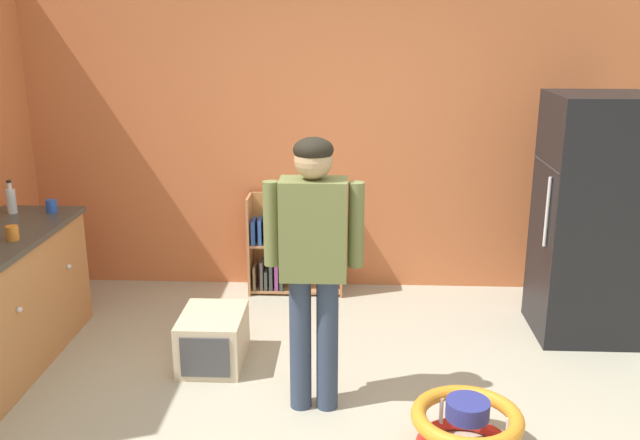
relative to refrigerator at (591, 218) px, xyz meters
name	(u,v)px	position (x,y,z in m)	size (l,w,h in m)	color
ground_plane	(324,431)	(-1.87, -1.41, -0.89)	(12.00, 12.00, 0.00)	#AAA692
back_wall	(335,133)	(-1.87, 0.92, 0.46)	(5.20, 0.06, 2.70)	#CB6E40
refrigerator	(591,218)	(0.00, 0.00, 0.00)	(0.73, 0.68, 1.78)	black
bookshelf	(289,250)	(-2.26, 0.73, -0.53)	(0.80, 0.28, 0.85)	#B8794C
standing_person	(314,250)	(-1.94, -1.15, 0.11)	(0.57, 0.22, 1.65)	#303C55
baby_walker	(466,428)	(-1.10, -1.59, -0.73)	(0.60, 0.60, 0.32)	red
pet_carrier	(213,339)	(-2.66, -0.63, -0.71)	(0.42, 0.55, 0.36)	beige
clear_bottle	(11,200)	(-4.22, -0.09, 0.11)	(0.07, 0.07, 0.25)	silver
blue_cup	(51,206)	(-3.94, -0.06, 0.06)	(0.08, 0.08, 0.10)	blue
orange_cup	(12,233)	(-3.91, -0.73, 0.06)	(0.08, 0.08, 0.10)	orange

